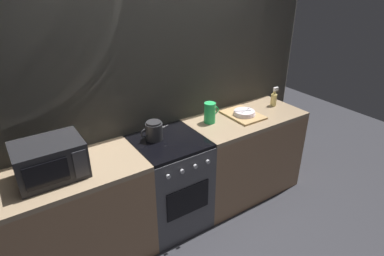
{
  "coord_description": "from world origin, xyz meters",
  "views": [
    {
      "loc": [
        -1.19,
        -2.14,
        2.24
      ],
      "look_at": [
        0.24,
        0.0,
        0.95
      ],
      "focal_mm": 30.2,
      "sensor_mm": 36.0,
      "label": 1
    }
  ],
  "objects_px": {
    "pitcher": "(210,113)",
    "dish_pile": "(243,114)",
    "microwave": "(50,160)",
    "spray_bottle": "(274,99)",
    "stove_unit": "(170,183)",
    "kettle": "(154,131)"
  },
  "relations": [
    {
      "from": "stove_unit",
      "to": "kettle",
      "type": "bearing_deg",
      "value": 135.53
    },
    {
      "from": "stove_unit",
      "to": "kettle",
      "type": "height_order",
      "value": "kettle"
    },
    {
      "from": "kettle",
      "to": "pitcher",
      "type": "distance_m",
      "value": 0.6
    },
    {
      "from": "stove_unit",
      "to": "pitcher",
      "type": "relative_size",
      "value": 4.5
    },
    {
      "from": "kettle",
      "to": "dish_pile",
      "type": "height_order",
      "value": "kettle"
    },
    {
      "from": "kettle",
      "to": "spray_bottle",
      "type": "xyz_separation_m",
      "value": [
        1.42,
        -0.04,
        -0.0
      ]
    },
    {
      "from": "pitcher",
      "to": "dish_pile",
      "type": "relative_size",
      "value": 0.5
    },
    {
      "from": "stove_unit",
      "to": "dish_pile",
      "type": "xyz_separation_m",
      "value": [
        0.88,
        0.02,
        0.47
      ]
    },
    {
      "from": "microwave",
      "to": "spray_bottle",
      "type": "height_order",
      "value": "microwave"
    },
    {
      "from": "microwave",
      "to": "pitcher",
      "type": "height_order",
      "value": "microwave"
    },
    {
      "from": "dish_pile",
      "to": "stove_unit",
      "type": "bearing_deg",
      "value": -178.73
    },
    {
      "from": "microwave",
      "to": "dish_pile",
      "type": "height_order",
      "value": "microwave"
    },
    {
      "from": "dish_pile",
      "to": "spray_bottle",
      "type": "relative_size",
      "value": 1.97
    },
    {
      "from": "microwave",
      "to": "kettle",
      "type": "distance_m",
      "value": 0.87
    },
    {
      "from": "stove_unit",
      "to": "microwave",
      "type": "relative_size",
      "value": 1.96
    },
    {
      "from": "dish_pile",
      "to": "pitcher",
      "type": "bearing_deg",
      "value": 168.55
    },
    {
      "from": "kettle",
      "to": "dish_pile",
      "type": "bearing_deg",
      "value": -4.04
    },
    {
      "from": "pitcher",
      "to": "spray_bottle",
      "type": "xyz_separation_m",
      "value": [
        0.82,
        -0.05,
        -0.02
      ]
    },
    {
      "from": "microwave",
      "to": "spray_bottle",
      "type": "relative_size",
      "value": 2.27
    },
    {
      "from": "microwave",
      "to": "spray_bottle",
      "type": "distance_m",
      "value": 2.28
    },
    {
      "from": "stove_unit",
      "to": "kettle",
      "type": "xyz_separation_m",
      "value": [
        -0.09,
        0.09,
        0.53
      ]
    },
    {
      "from": "spray_bottle",
      "to": "pitcher",
      "type": "bearing_deg",
      "value": 176.78
    }
  ]
}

